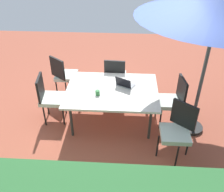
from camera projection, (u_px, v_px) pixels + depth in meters
ground_plane at (112, 120)px, 5.09m from camera, size 10.00×10.00×0.02m
dining_table at (112, 92)px, 4.71m from camera, size 1.71×1.29×0.72m
patio_umbrella at (219, 7)px, 3.58m from camera, size 2.44×2.44×2.46m
chair_southeast at (64, 74)px, 5.53m from camera, size 0.58×0.58×0.98m
chair_northwest at (177, 129)px, 4.02m from camera, size 0.58×0.58×0.98m
chair_west at (173, 99)px, 4.73m from camera, size 0.49×0.48×0.98m
chair_east at (50, 96)px, 4.80m from camera, size 0.48×0.47×0.98m
chair_south at (115, 76)px, 5.47m from camera, size 0.46×0.47×0.98m
laptop at (125, 84)px, 4.76m from camera, size 0.40×0.37×0.21m
cup at (98, 93)px, 4.51m from camera, size 0.08×0.08×0.10m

